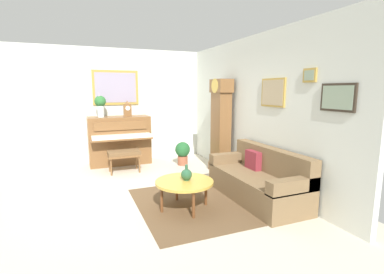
{
  "coord_description": "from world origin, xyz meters",
  "views": [
    {
      "loc": [
        4.72,
        -0.77,
        1.8
      ],
      "look_at": [
        -0.16,
        1.22,
        0.92
      ],
      "focal_mm": 26.53,
      "sensor_mm": 36.0,
      "label": 1
    }
  ],
  "objects_px": {
    "flower_vase": "(100,104)",
    "coffee_table": "(184,183)",
    "grandfather_clock": "(221,128)",
    "couch": "(259,180)",
    "piano": "(120,140)",
    "mantel_clock": "(127,109)",
    "piano_bench": "(124,154)",
    "green_jug": "(186,175)",
    "potted_plant": "(183,152)"
  },
  "relations": [
    {
      "from": "coffee_table",
      "to": "green_jug",
      "type": "bearing_deg",
      "value": 114.75
    },
    {
      "from": "couch",
      "to": "potted_plant",
      "type": "height_order",
      "value": "couch"
    },
    {
      "from": "couch",
      "to": "piano_bench",
      "type": "bearing_deg",
      "value": -142.61
    },
    {
      "from": "piano",
      "to": "mantel_clock",
      "type": "distance_m",
      "value": 0.77
    },
    {
      "from": "piano",
      "to": "couch",
      "type": "xyz_separation_m",
      "value": [
        3.18,
        1.8,
        -0.28
      ]
    },
    {
      "from": "mantel_clock",
      "to": "piano",
      "type": "bearing_deg",
      "value": -90.41
    },
    {
      "from": "grandfather_clock",
      "to": "flower_vase",
      "type": "relative_size",
      "value": 3.5
    },
    {
      "from": "couch",
      "to": "coffee_table",
      "type": "relative_size",
      "value": 2.16
    },
    {
      "from": "piano",
      "to": "couch",
      "type": "distance_m",
      "value": 3.66
    },
    {
      "from": "couch",
      "to": "potted_plant",
      "type": "relative_size",
      "value": 3.39
    },
    {
      "from": "piano",
      "to": "couch",
      "type": "relative_size",
      "value": 0.76
    },
    {
      "from": "flower_vase",
      "to": "coffee_table",
      "type": "bearing_deg",
      "value": 16.39
    },
    {
      "from": "couch",
      "to": "green_jug",
      "type": "distance_m",
      "value": 1.28
    },
    {
      "from": "piano_bench",
      "to": "green_jug",
      "type": "height_order",
      "value": "green_jug"
    },
    {
      "from": "couch",
      "to": "flower_vase",
      "type": "bearing_deg",
      "value": -145.18
    },
    {
      "from": "piano",
      "to": "grandfather_clock",
      "type": "relative_size",
      "value": 0.71
    },
    {
      "from": "piano_bench",
      "to": "coffee_table",
      "type": "relative_size",
      "value": 0.8
    },
    {
      "from": "piano_bench",
      "to": "piano",
      "type": "bearing_deg",
      "value": 178.03
    },
    {
      "from": "green_jug",
      "to": "piano_bench",
      "type": "bearing_deg",
      "value": -166.01
    },
    {
      "from": "couch",
      "to": "coffee_table",
      "type": "distance_m",
      "value": 1.3
    },
    {
      "from": "coffee_table",
      "to": "green_jug",
      "type": "relative_size",
      "value": 3.67
    },
    {
      "from": "coffee_table",
      "to": "potted_plant",
      "type": "distance_m",
      "value": 2.57
    },
    {
      "from": "mantel_clock",
      "to": "flower_vase",
      "type": "height_order",
      "value": "flower_vase"
    },
    {
      "from": "piano",
      "to": "piano_bench",
      "type": "height_order",
      "value": "piano"
    },
    {
      "from": "grandfather_clock",
      "to": "green_jug",
      "type": "height_order",
      "value": "grandfather_clock"
    },
    {
      "from": "coffee_table",
      "to": "piano_bench",
      "type": "bearing_deg",
      "value": -167.06
    },
    {
      "from": "couch",
      "to": "coffee_table",
      "type": "height_order",
      "value": "couch"
    },
    {
      "from": "piano_bench",
      "to": "coffee_table",
      "type": "bearing_deg",
      "value": 12.94
    },
    {
      "from": "piano_bench",
      "to": "coffee_table",
      "type": "xyz_separation_m",
      "value": [
        2.32,
        0.53,
        0.01
      ]
    },
    {
      "from": "grandfather_clock",
      "to": "couch",
      "type": "xyz_separation_m",
      "value": [
        1.66,
        -0.16,
        -0.65
      ]
    },
    {
      "from": "couch",
      "to": "potted_plant",
      "type": "bearing_deg",
      "value": -170.29
    },
    {
      "from": "grandfather_clock",
      "to": "potted_plant",
      "type": "xyz_separation_m",
      "value": [
        -0.83,
        -0.58,
        -0.64
      ]
    },
    {
      "from": "piano",
      "to": "potted_plant",
      "type": "bearing_deg",
      "value": 63.36
    },
    {
      "from": "piano_bench",
      "to": "mantel_clock",
      "type": "height_order",
      "value": "mantel_clock"
    },
    {
      "from": "piano_bench",
      "to": "potted_plant",
      "type": "height_order",
      "value": "potted_plant"
    },
    {
      "from": "flower_vase",
      "to": "potted_plant",
      "type": "height_order",
      "value": "flower_vase"
    },
    {
      "from": "grandfather_clock",
      "to": "green_jug",
      "type": "distance_m",
      "value": 2.15
    },
    {
      "from": "grandfather_clock",
      "to": "coffee_table",
      "type": "relative_size",
      "value": 2.31
    },
    {
      "from": "piano_bench",
      "to": "coffee_table",
      "type": "distance_m",
      "value": 2.38
    },
    {
      "from": "coffee_table",
      "to": "potted_plant",
      "type": "relative_size",
      "value": 1.57
    },
    {
      "from": "piano_bench",
      "to": "couch",
      "type": "bearing_deg",
      "value": 37.39
    },
    {
      "from": "grandfather_clock",
      "to": "mantel_clock",
      "type": "distance_m",
      "value": 2.34
    },
    {
      "from": "piano_bench",
      "to": "potted_plant",
      "type": "distance_m",
      "value": 1.41
    },
    {
      "from": "piano",
      "to": "piano_bench",
      "type": "relative_size",
      "value": 2.06
    },
    {
      "from": "grandfather_clock",
      "to": "flower_vase",
      "type": "height_order",
      "value": "grandfather_clock"
    },
    {
      "from": "green_jug",
      "to": "couch",
      "type": "bearing_deg",
      "value": 85.98
    },
    {
      "from": "piano_bench",
      "to": "green_jug",
      "type": "relative_size",
      "value": 2.92
    },
    {
      "from": "grandfather_clock",
      "to": "green_jug",
      "type": "xyz_separation_m",
      "value": [
        1.57,
        -1.41,
        -0.44
      ]
    },
    {
      "from": "grandfather_clock",
      "to": "potted_plant",
      "type": "relative_size",
      "value": 3.62
    },
    {
      "from": "grandfather_clock",
      "to": "flower_vase",
      "type": "distance_m",
      "value": 2.86
    }
  ]
}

